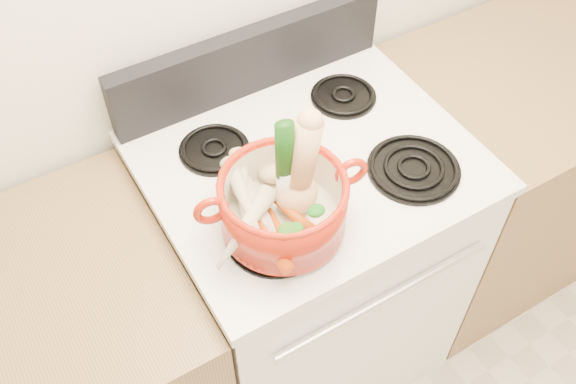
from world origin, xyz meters
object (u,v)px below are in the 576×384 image
dutch_oven (283,205)px  leek (285,168)px  squash (296,169)px  stove_body (306,268)px

dutch_oven → leek: 0.09m
dutch_oven → leek: size_ratio=1.04×
dutch_oven → squash: bearing=25.0°
dutch_oven → squash: (0.04, 0.01, 0.08)m
stove_body → squash: (-0.13, -0.14, 0.66)m
squash → leek: (-0.02, 0.01, 0.01)m
dutch_oven → leek: leek is taller
stove_body → dutch_oven: 0.62m
stove_body → leek: leek is taller
stove_body → squash: bearing=-132.0°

